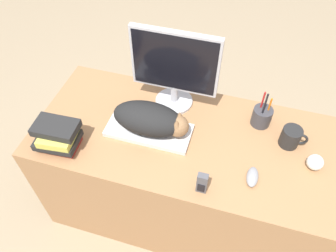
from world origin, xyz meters
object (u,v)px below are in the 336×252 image
at_px(cat, 152,119).
at_px(coffee_mug, 291,137).
at_px(computer_mouse, 252,177).
at_px(book_stack, 58,136).
at_px(pen_cup, 262,116).
at_px(keyboard, 149,130).
at_px(baseball, 315,162).
at_px(phone, 202,183).
at_px(monitor, 175,67).

xyz_separation_m(cat, coffee_mug, (0.64, 0.12, -0.05)).
relative_size(computer_mouse, book_stack, 0.51).
xyz_separation_m(coffee_mug, book_stack, (-1.03, -0.31, 0.02)).
relative_size(coffee_mug, pen_cup, 0.57).
distance_m(keyboard, baseball, 0.77).
distance_m(cat, coffee_mug, 0.65).
bearing_deg(coffee_mug, keyboard, -169.81).
bearing_deg(phone, monitor, 118.22).
distance_m(monitor, book_stack, 0.63).
relative_size(keyboard, pen_cup, 1.90).
xyz_separation_m(coffee_mug, pen_cup, (-0.14, 0.09, 0.00)).
height_order(cat, monitor, monitor).
height_order(keyboard, baseball, baseball).
xyz_separation_m(monitor, baseball, (0.70, -0.22, -0.20)).
bearing_deg(keyboard, monitor, 75.02).
relative_size(baseball, phone, 0.64).
height_order(coffee_mug, phone, phone).
height_order(baseball, book_stack, book_stack).
relative_size(coffee_mug, book_stack, 0.61).
bearing_deg(monitor, cat, -100.89).
relative_size(monitor, computer_mouse, 4.13).
bearing_deg(pen_cup, coffee_mug, -32.78).
bearing_deg(phone, cat, 140.87).
bearing_deg(computer_mouse, keyboard, 166.24).
xyz_separation_m(cat, book_stack, (-0.39, -0.19, -0.03)).
height_order(computer_mouse, coffee_mug, coffee_mug).
height_order(computer_mouse, book_stack, book_stack).
bearing_deg(book_stack, computer_mouse, 4.24).
relative_size(cat, coffee_mug, 2.94).
distance_m(monitor, computer_mouse, 0.62).
bearing_deg(baseball, coffee_mug, 136.85).
bearing_deg(book_stack, keyboard, 27.29).
bearing_deg(pen_cup, cat, -156.94).
distance_m(monitor, baseball, 0.76).
xyz_separation_m(cat, phone, (0.30, -0.24, -0.04)).
relative_size(cat, baseball, 5.05).
height_order(pen_cup, book_stack, pen_cup).
xyz_separation_m(cat, pen_cup, (0.49, 0.21, -0.05)).
xyz_separation_m(monitor, pen_cup, (0.45, -0.02, -0.19)).
height_order(keyboard, coffee_mug, coffee_mug).
bearing_deg(monitor, book_stack, -135.77).
bearing_deg(monitor, computer_mouse, -38.15).
xyz_separation_m(keyboard, book_stack, (-0.37, -0.19, 0.06)).
height_order(keyboard, cat, cat).
height_order(cat, computer_mouse, cat).
bearing_deg(coffee_mug, baseball, -43.15).
relative_size(monitor, pen_cup, 1.99).
distance_m(cat, pen_cup, 0.54).
relative_size(computer_mouse, baseball, 1.44).
distance_m(monitor, coffee_mug, 0.63).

